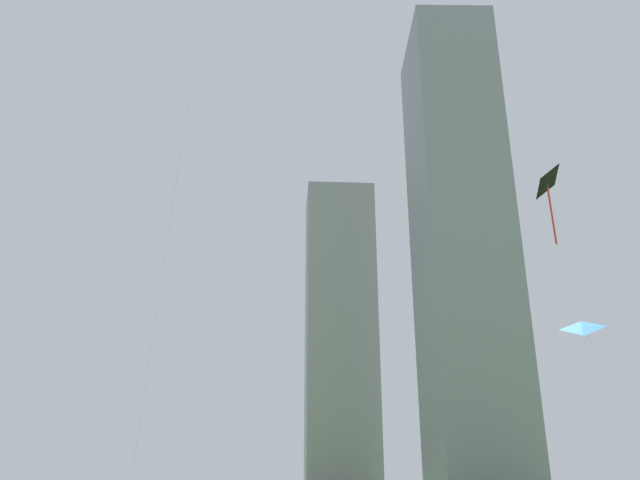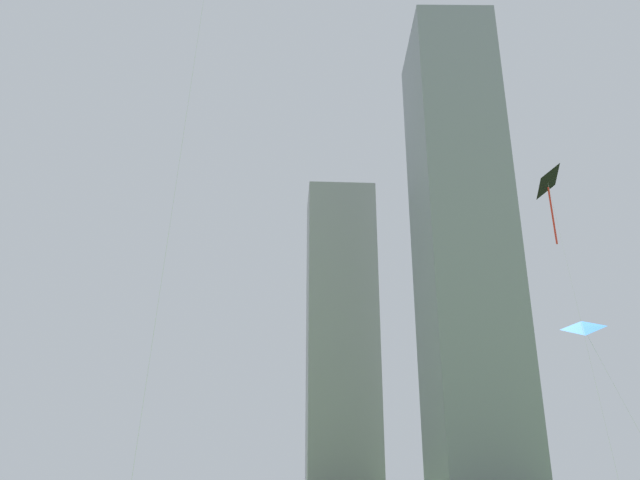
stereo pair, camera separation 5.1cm
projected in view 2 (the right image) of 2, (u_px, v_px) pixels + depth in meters
kite_flying_1 at (549, 190)px, 36.21m from camera, size 7.23×10.65×18.99m
kite_flying_2 at (583, 328)px, 36.93m from camera, size 3.35×6.81×11.31m
distant_highrise_0 at (341, 333)px, 157.03m from camera, size 20.35×20.07×74.61m
distant_highrise_1 at (461, 239)px, 134.58m from camera, size 23.70×29.39×101.66m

